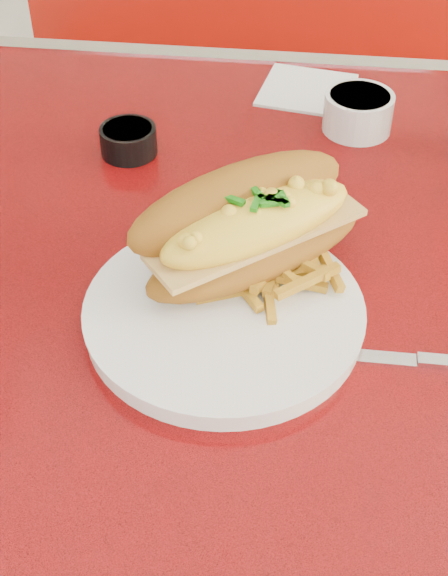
# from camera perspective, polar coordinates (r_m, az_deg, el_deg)

# --- Properties ---
(diner_table) EXTENTS (1.23, 0.83, 0.77)m
(diner_table) POSITION_cam_1_polar(r_m,az_deg,el_deg) (0.89, 4.85, -5.21)
(diner_table) COLOR red
(diner_table) RESTS_ON ground
(booth_bench_far) EXTENTS (1.20, 0.51, 0.90)m
(booth_bench_far) POSITION_cam_1_polar(r_m,az_deg,el_deg) (1.72, 5.76, 7.43)
(booth_bench_far) COLOR #9B140A
(booth_bench_far) RESTS_ON ground
(dinner_plate) EXTENTS (0.28, 0.28, 0.02)m
(dinner_plate) POSITION_cam_1_polar(r_m,az_deg,el_deg) (0.70, 0.00, -1.84)
(dinner_plate) COLOR white
(dinner_plate) RESTS_ON diner_table
(mac_hoagie) EXTENTS (0.24, 0.22, 0.10)m
(mac_hoagie) POSITION_cam_1_polar(r_m,az_deg,el_deg) (0.71, 1.87, 4.53)
(mac_hoagie) COLOR #905A17
(mac_hoagie) RESTS_ON dinner_plate
(fries_pile) EXTENTS (0.11, 0.10, 0.03)m
(fries_pile) POSITION_cam_1_polar(r_m,az_deg,el_deg) (0.71, 3.98, 1.37)
(fries_pile) COLOR gold
(fries_pile) RESTS_ON dinner_plate
(fork) EXTENTS (0.03, 0.13, 0.00)m
(fork) POSITION_cam_1_polar(r_m,az_deg,el_deg) (0.73, 3.77, 1.35)
(fork) COLOR silver
(fork) RESTS_ON dinner_plate
(gravy_ramekin) EXTENTS (0.10, 0.10, 0.04)m
(gravy_ramekin) POSITION_cam_1_polar(r_m,az_deg,el_deg) (0.96, 9.52, 12.31)
(gravy_ramekin) COLOR white
(gravy_ramekin) RESTS_ON diner_table
(sauce_cup_left) EXTENTS (0.08, 0.08, 0.03)m
(sauce_cup_left) POSITION_cam_1_polar(r_m,az_deg,el_deg) (0.91, -6.82, 10.47)
(sauce_cup_left) COLOR black
(sauce_cup_left) RESTS_ON diner_table
(knife) EXTENTS (0.18, 0.01, 0.01)m
(knife) POSITION_cam_1_polar(r_m,az_deg,el_deg) (0.69, 12.85, -4.97)
(knife) COLOR silver
(knife) RESTS_ON diner_table
(paper_napkin) EXTENTS (0.13, 0.13, 0.00)m
(paper_napkin) POSITION_cam_1_polar(r_m,az_deg,el_deg) (1.04, 5.93, 13.83)
(paper_napkin) COLOR white
(paper_napkin) RESTS_ON diner_table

